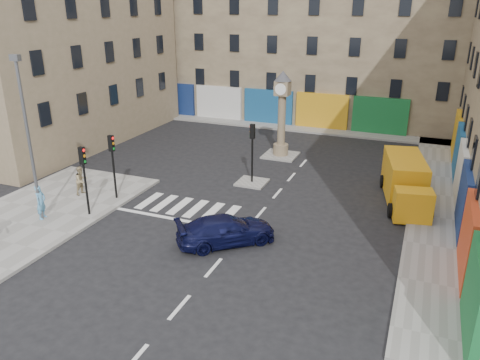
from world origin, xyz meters
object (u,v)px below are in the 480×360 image
Objects in this scene: navy_sedan at (226,230)px; traffic_light_left_far at (112,157)px; traffic_light_left_near at (84,170)px; pedestrian_tan at (81,180)px; lamp_post at (28,132)px; pedestrian_blue at (41,202)px; traffic_light_island at (252,144)px; yellow_van at (405,181)px; clock_pillar at (282,109)px.

traffic_light_left_far is at bearing 32.53° from navy_sedan.
pedestrian_tan is (-2.16, 2.13, -1.63)m from traffic_light_left_near.
traffic_light_left_far is 4.77m from lamp_post.
traffic_light_left_far is 4.45m from pedestrian_blue.
traffic_light_left_near is at bearing -126.38° from pedestrian_tan.
pedestrian_blue is (-1.89, -1.31, -1.56)m from traffic_light_left_near.
traffic_light_left_far reaches higher than traffic_light_island.
traffic_light_left_near is 17.59m from yellow_van.
navy_sedan is (9.81, 1.46, -4.12)m from lamp_post.
lamp_post is 20.20m from yellow_van.
traffic_light_left_near is 0.55× the size of yellow_van.
traffic_light_left_far is 16.56m from yellow_van.
pedestrian_blue reaches higher than pedestrian_tan.
pedestrian_tan is (-0.26, 3.53, -3.80)m from lamp_post.
navy_sedan is at bearing -78.25° from traffic_light_island.
yellow_van is at bearing -30.26° from clock_pillar.
pedestrian_blue is at bearing -118.47° from clock_pillar.
navy_sedan is 9.91m from pedestrian_blue.
clock_pillar is at bearing -39.96° from pedestrian_blue.
traffic_light_left_near reaches higher than pedestrian_tan.
lamp_post is at bearing -116.57° from traffic_light_left_far.
yellow_van is at bearing -71.69° from pedestrian_blue.
yellow_van is at bearing -82.08° from navy_sedan.
clock_pillar reaches higher than traffic_light_island.
traffic_light_island is 9.15m from yellow_van.
traffic_light_left_far is 8.48m from navy_sedan.
clock_pillar is (0.00, 6.00, 0.96)m from traffic_light_island.
traffic_light_island reaches higher than pedestrian_blue.
navy_sedan is 2.56× the size of pedestrian_blue.
traffic_light_left_near reaches higher than pedestrian_blue.
pedestrian_tan is (-8.46, -5.67, -1.60)m from traffic_light_island.
traffic_light_left_far is 8.30m from traffic_light_island.
yellow_van is at bearing 21.84° from traffic_light_left_far.
navy_sedan is at bearing -142.44° from yellow_van.
lamp_post is at bearing -167.59° from pedestrian_tan.
clock_pillar is 3.35× the size of pedestrian_blue.
traffic_light_island is 2.21× the size of pedestrian_tan.
pedestrian_tan is (-0.27, 3.44, -0.07)m from pedestrian_blue.
traffic_light_left_far is at bearing 90.00° from traffic_light_left_near.
pedestrian_tan is (-8.46, -11.67, -2.56)m from clock_pillar.
lamp_post is (-8.20, -9.20, 2.20)m from traffic_light_island.
traffic_light_left_near is 15.19m from clock_pillar.
traffic_light_left_far is 1.00× the size of traffic_light_island.
yellow_van reaches higher than pedestrian_blue.
lamp_post reaches higher than clock_pillar.
traffic_light_left_far is 0.45× the size of lamp_post.
traffic_light_island is at bearing 40.60° from traffic_light_left_far.
clock_pillar is (6.30, 13.80, 0.93)m from traffic_light_left_near.
pedestrian_blue is at bearing -161.53° from yellow_van.
pedestrian_blue is (-8.19, -9.11, -1.53)m from traffic_light_island.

